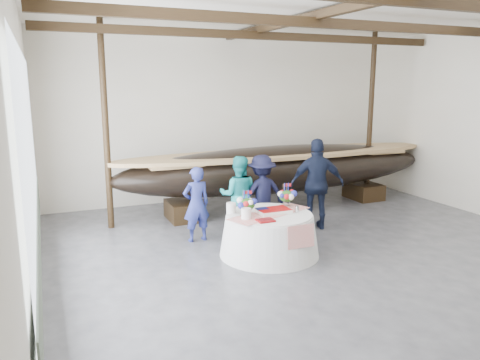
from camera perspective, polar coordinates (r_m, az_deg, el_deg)
name	(u,v)px	position (r m, az deg, el deg)	size (l,w,h in m)	color
floor	(357,272)	(8.39, 14.04, -10.84)	(10.00, 12.00, 0.01)	#3D3D42
wall_back	(227,117)	(13.07, -1.56, 7.65)	(10.00, 0.02, 4.50)	silver
wall_left	(24,161)	(6.20, -24.82, 2.12)	(0.02, 12.00, 4.50)	silver
pavilion_structure	(341,33)	(8.42, 12.25, 17.14)	(9.80, 11.76, 4.50)	black
open_bay	(33,180)	(7.25, -23.95, 0.03)	(0.03, 7.00, 3.20)	silver
longboat_display	(282,169)	(11.98, 5.12, 1.39)	(8.68, 1.74, 1.63)	black
banquet_table	(269,234)	(8.83, 3.59, -6.60)	(1.87, 1.87, 0.80)	silver
tabletop_items	(266,204)	(8.79, 3.13, -2.95)	(1.81, 1.13, 0.40)	#B61712
guest_woman_blue	(196,204)	(9.51, -5.35, -2.96)	(0.56, 0.37, 1.54)	navy
guest_woman_teal	(238,195)	(9.97, -0.19, -1.82)	(0.81, 0.63, 1.67)	teal
guest_man_left	(262,194)	(10.09, 2.66, -1.66)	(1.09, 0.62, 1.68)	black
guest_man_right	(317,184)	(10.38, 9.38, -0.51)	(1.18, 0.49, 2.01)	black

